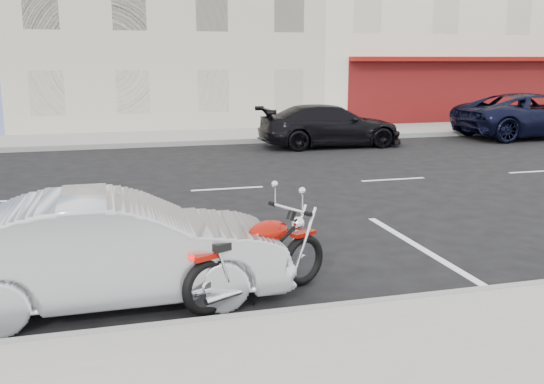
{
  "coord_description": "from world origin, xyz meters",
  "views": [
    {
      "loc": [
        -4.46,
        -12.83,
        2.8
      ],
      "look_at": [
        -2.09,
        -4.08,
        0.8
      ],
      "focal_mm": 40.0,
      "sensor_mm": 36.0,
      "label": 1
    }
  ],
  "objects_px": {
    "motorcycle": "(305,248)",
    "suv_far": "(533,115)",
    "fire_hydrant": "(523,115)",
    "car_far": "(330,126)",
    "sedan_silver": "(117,249)"
  },
  "relations": [
    {
      "from": "motorcycle",
      "to": "car_far",
      "type": "bearing_deg",
      "value": 43.12
    },
    {
      "from": "suv_far",
      "to": "motorcycle",
      "type": "bearing_deg",
      "value": 132.41
    },
    {
      "from": "motorcycle",
      "to": "fire_hydrant",
      "type": "bearing_deg",
      "value": 20.68
    },
    {
      "from": "suv_far",
      "to": "car_far",
      "type": "distance_m",
      "value": 7.96
    },
    {
      "from": "motorcycle",
      "to": "car_far",
      "type": "relative_size",
      "value": 0.41
    },
    {
      "from": "fire_hydrant",
      "to": "suv_far",
      "type": "bearing_deg",
      "value": -120.98
    },
    {
      "from": "fire_hydrant",
      "to": "sedan_silver",
      "type": "bearing_deg",
      "value": -138.77
    },
    {
      "from": "fire_hydrant",
      "to": "car_far",
      "type": "bearing_deg",
      "value": -163.2
    },
    {
      "from": "fire_hydrant",
      "to": "sedan_silver",
      "type": "height_order",
      "value": "sedan_silver"
    },
    {
      "from": "motorcycle",
      "to": "car_far",
      "type": "height_order",
      "value": "car_far"
    },
    {
      "from": "sedan_silver",
      "to": "car_far",
      "type": "height_order",
      "value": "car_far"
    },
    {
      "from": "suv_far",
      "to": "sedan_silver",
      "type": "bearing_deg",
      "value": 127.63
    },
    {
      "from": "fire_hydrant",
      "to": "suv_far",
      "type": "relative_size",
      "value": 0.13
    },
    {
      "from": "fire_hydrant",
      "to": "suv_far",
      "type": "height_order",
      "value": "suv_far"
    },
    {
      "from": "motorcycle",
      "to": "suv_far",
      "type": "relative_size",
      "value": 0.34
    }
  ]
}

